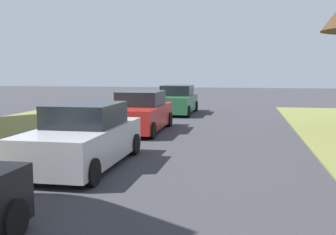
% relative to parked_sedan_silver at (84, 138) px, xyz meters
% --- Properties ---
extents(parked_sedan_silver, '(1.95, 4.41, 1.57)m').
position_rel_parked_sedan_silver_xyz_m(parked_sedan_silver, '(0.00, 0.00, 0.00)').
color(parked_sedan_silver, '#BCBCC1').
rests_on(parked_sedan_silver, ground).
extents(parked_sedan_red, '(1.95, 4.41, 1.57)m').
position_rel_parked_sedan_silver_xyz_m(parked_sedan_red, '(-0.10, 6.02, 0.00)').
color(parked_sedan_red, red).
rests_on(parked_sedan_red, ground).
extents(parked_sedan_green, '(1.95, 4.41, 1.57)m').
position_rel_parked_sedan_silver_xyz_m(parked_sedan_green, '(0.26, 12.78, 0.00)').
color(parked_sedan_green, '#28663D').
rests_on(parked_sedan_green, ground).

